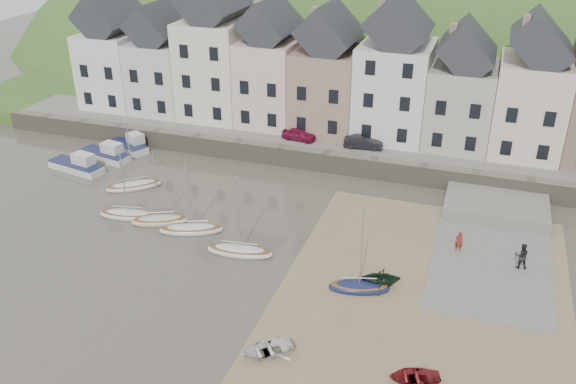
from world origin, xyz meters
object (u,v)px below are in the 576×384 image
at_px(rowboat_green, 380,277).
at_px(person_red, 459,241).
at_px(rowboat_red, 414,376).
at_px(car_right, 364,142).
at_px(car_left, 299,134).
at_px(rowboat_white, 267,349).
at_px(person_dark, 522,256).
at_px(sailboat_0, 134,186).

xyz_separation_m(rowboat_green, person_red, (4.47, 6.00, 0.13)).
distance_m(rowboat_red, car_right, 28.15).
bearing_deg(car_left, rowboat_white, -159.21).
bearing_deg(rowboat_green, car_right, 178.32).
relative_size(rowboat_red, person_red, 1.77).
xyz_separation_m(car_left, car_right, (6.31, 0.00, 0.03)).
bearing_deg(rowboat_red, car_right, 179.26).
bearing_deg(rowboat_white, car_right, 143.72).
xyz_separation_m(rowboat_red, person_dark, (5.29, 12.89, 0.72)).
distance_m(rowboat_green, car_right, 19.76).
relative_size(rowboat_green, rowboat_red, 0.97).
relative_size(person_red, car_left, 0.46).
xyz_separation_m(sailboat_0, car_left, (11.26, 11.53, 1.90)).
relative_size(rowboat_green, person_red, 1.72).
bearing_deg(rowboat_white, rowboat_green, 112.97).
xyz_separation_m(rowboat_green, car_right, (-5.39, 18.96, 1.44)).
bearing_deg(car_right, rowboat_white, 175.38).
bearing_deg(sailboat_0, person_dark, -4.12).
distance_m(rowboat_green, person_red, 7.48).
distance_m(sailboat_0, rowboat_red, 30.36).
bearing_deg(rowboat_green, person_red, 125.79).
xyz_separation_m(sailboat_0, rowboat_white, (18.28, -15.78, 0.11)).
bearing_deg(rowboat_red, car_left, -169.44).
bearing_deg(car_left, car_right, -83.62).
relative_size(sailboat_0, person_dark, 3.37).
bearing_deg(rowboat_red, rowboat_green, -175.55).
height_order(rowboat_green, person_red, person_red).
bearing_deg(car_left, rowboat_red, -144.24).
bearing_deg(person_red, rowboat_red, 87.14).
bearing_deg(rowboat_white, person_red, 109.73).
relative_size(rowboat_green, car_right, 0.73).
bearing_deg(rowboat_white, car_left, 156.66).
distance_m(rowboat_red, car_left, 30.70).
height_order(person_red, car_left, car_left).
distance_m(sailboat_0, rowboat_white, 24.15).
xyz_separation_m(person_red, person_dark, (4.16, -0.85, 0.17)).
bearing_deg(person_red, person_dark, 170.34).
distance_m(rowboat_white, rowboat_green, 9.59).
bearing_deg(car_left, rowboat_green, -141.93).
relative_size(person_dark, car_right, 0.52).
distance_m(rowboat_white, car_left, 28.26).
distance_m(person_dark, car_left, 24.60).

